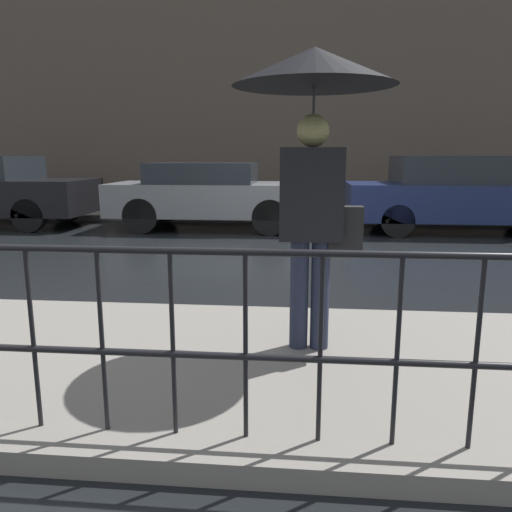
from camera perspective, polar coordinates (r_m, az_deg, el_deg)
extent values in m
plane|color=black|center=(8.09, 3.40, 0.53)|extent=(80.00, 80.00, 0.00)
cube|color=slate|center=(3.59, 0.67, -12.62)|extent=(28.00, 2.46, 0.13)
cube|color=slate|center=(12.49, 4.13, 4.67)|extent=(28.00, 2.03, 0.13)
cube|color=gold|center=(8.09, 3.40, 0.56)|extent=(25.20, 0.12, 0.01)
cube|color=#4C4238|center=(13.69, 4.47, 19.32)|extent=(28.00, 0.30, 6.83)
cylinder|color=black|center=(2.35, -1.25, 0.44)|extent=(12.00, 0.04, 0.04)
cylinder|color=black|center=(2.50, -1.20, -11.44)|extent=(12.00, 0.04, 0.04)
cylinder|color=black|center=(2.82, -24.11, -8.76)|extent=(0.02, 0.02, 0.95)
cylinder|color=black|center=(2.66, -17.18, -9.42)|extent=(0.02, 0.02, 0.95)
cylinder|color=black|center=(2.55, -9.48, -10.00)|extent=(0.02, 0.02, 0.95)
cylinder|color=black|center=(2.48, -1.20, -10.42)|extent=(0.02, 0.02, 0.95)
cylinder|color=black|center=(2.47, 7.36, -10.64)|extent=(0.02, 0.02, 0.95)
cylinder|color=black|center=(2.51, 15.83, -10.62)|extent=(0.02, 0.02, 0.95)
cylinder|color=black|center=(2.60, 23.86, -10.39)|extent=(0.02, 0.02, 0.95)
cylinder|color=#23283D|center=(3.67, 4.94, -4.35)|extent=(0.13, 0.13, 0.81)
cylinder|color=#23283D|center=(3.67, 7.33, -4.40)|extent=(0.13, 0.13, 0.81)
cube|color=black|center=(3.54, 6.39, 7.02)|extent=(0.44, 0.26, 0.64)
sphere|color=#8F8852|center=(3.53, 6.55, 14.03)|extent=(0.22, 0.22, 0.22)
cylinder|color=#262628|center=(3.53, 6.52, 12.89)|extent=(0.02, 0.02, 0.72)
cone|color=black|center=(3.58, 6.71, 20.72)|extent=(1.11, 1.11, 0.25)
cube|color=black|center=(3.58, 10.18, 3.23)|extent=(0.24, 0.12, 0.30)
cylinder|color=black|center=(12.49, -20.91, 5.22)|extent=(0.68, 0.22, 0.68)
cylinder|color=black|center=(11.10, -24.49, 4.25)|extent=(0.68, 0.22, 0.68)
cube|color=slate|center=(10.56, -5.10, 6.52)|extent=(4.14, 1.77, 0.66)
cube|color=#1E2328|center=(10.56, -6.05, 9.44)|extent=(2.15, 1.63, 0.42)
cylinder|color=black|center=(11.20, 2.15, 5.40)|extent=(0.70, 0.22, 0.70)
cylinder|color=black|center=(9.67, 1.62, 4.44)|extent=(0.70, 0.22, 0.70)
cylinder|color=black|center=(11.63, -10.64, 5.44)|extent=(0.70, 0.22, 0.70)
cylinder|color=black|center=(10.16, -13.03, 4.49)|extent=(0.70, 0.22, 0.70)
cube|color=#19234C|center=(10.88, 22.75, 5.78)|extent=(4.66, 1.75, 0.71)
cube|color=#1E2328|center=(10.79, 22.05, 9.14)|extent=(2.42, 1.61, 0.54)
cylinder|color=black|center=(11.32, 14.48, 4.91)|extent=(0.63, 0.22, 0.63)
cylinder|color=black|center=(9.83, 15.84, 3.90)|extent=(0.63, 0.22, 0.63)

